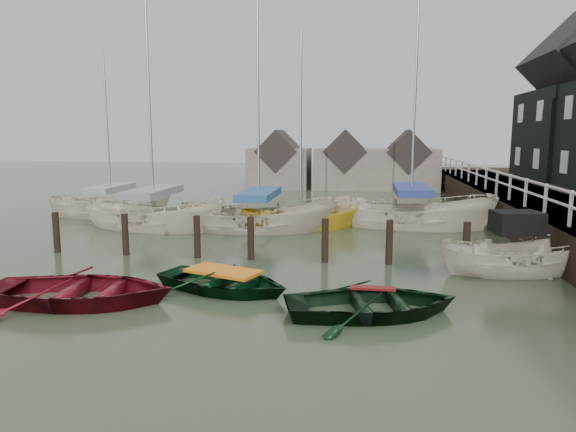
% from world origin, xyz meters
% --- Properties ---
extents(ground, '(120.00, 120.00, 0.00)m').
position_xyz_m(ground, '(0.00, 0.00, 0.00)').
color(ground, '#2C3521').
rests_on(ground, ground).
extents(pier, '(3.04, 32.00, 2.70)m').
position_xyz_m(pier, '(9.48, 10.00, 0.71)').
color(pier, black).
rests_on(pier, ground).
extents(mooring_pilings, '(13.72, 0.22, 1.80)m').
position_xyz_m(mooring_pilings, '(-1.11, 3.00, 0.50)').
color(mooring_pilings, black).
rests_on(mooring_pilings, ground).
extents(far_sheds, '(14.00, 4.08, 4.39)m').
position_xyz_m(far_sheds, '(0.83, 26.00, 1.86)').
color(far_sheds, '#665B51').
rests_on(far_sheds, ground).
extents(rowboat_red, '(4.73, 3.58, 0.93)m').
position_xyz_m(rowboat_red, '(-4.30, -1.88, 0.00)').
color(rowboat_red, '#5C0D17').
rests_on(rowboat_red, ground).
extents(rowboat_green, '(4.39, 3.77, 0.77)m').
position_xyz_m(rowboat_green, '(-1.18, -0.40, 0.00)').
color(rowboat_green, black).
rests_on(rowboat_green, ground).
extents(rowboat_dkgreen, '(4.52, 3.72, 0.82)m').
position_xyz_m(rowboat_dkgreen, '(2.62, -1.67, 0.00)').
color(rowboat_dkgreen, black).
rests_on(rowboat_dkgreen, ground).
extents(motorboat, '(4.71, 2.42, 2.68)m').
position_xyz_m(motorboat, '(6.80, 2.41, 0.09)').
color(motorboat, beige).
rests_on(motorboat, ground).
extents(sailboat_a, '(7.30, 4.04, 11.34)m').
position_xyz_m(sailboat_a, '(-6.58, 7.97, 0.06)').
color(sailboat_a, beige).
rests_on(sailboat_a, ground).
extents(sailboat_b, '(6.87, 3.06, 10.94)m').
position_xyz_m(sailboat_b, '(-1.98, 8.14, 0.06)').
color(sailboat_b, beige).
rests_on(sailboat_b, ground).
extents(sailboat_c, '(5.63, 3.40, 9.34)m').
position_xyz_m(sailboat_c, '(-0.28, 8.71, 0.02)').
color(sailboat_c, gold).
rests_on(sailboat_c, ground).
extents(sailboat_d, '(7.52, 3.68, 12.85)m').
position_xyz_m(sailboat_d, '(4.46, 9.97, 0.06)').
color(sailboat_d, beige).
rests_on(sailboat_d, ground).
extents(sailboat_e, '(6.32, 3.56, 9.06)m').
position_xyz_m(sailboat_e, '(-10.04, 10.87, 0.06)').
color(sailboat_e, beige).
rests_on(sailboat_e, ground).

